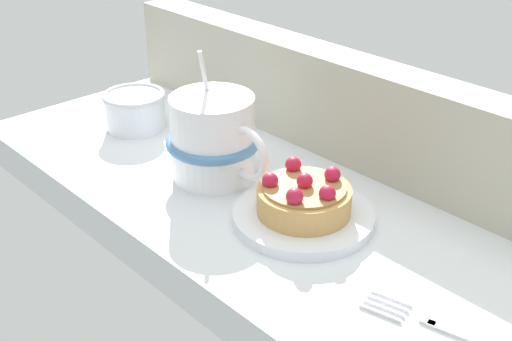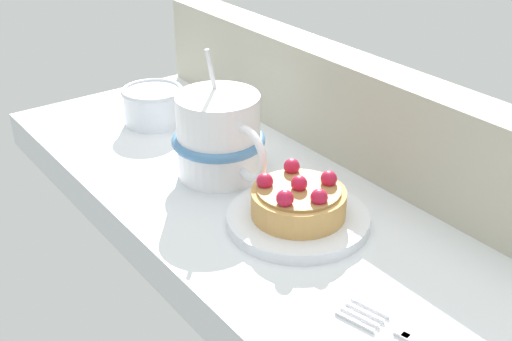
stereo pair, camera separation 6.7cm
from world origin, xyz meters
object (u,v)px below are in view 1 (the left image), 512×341
Objects in this scene: dessert_plate at (303,217)px; dessert_fork at (459,333)px; sugar_bowl at (135,109)px; raspberry_tart at (304,197)px; coffee_mug at (214,139)px.

dessert_plate is 19.26cm from dessert_fork.
dessert_plate is 1.76× the size of sugar_bowl.
dessert_fork is 48.62cm from sugar_bowl.
sugar_bowl is (-29.43, 0.63, -0.23)cm from raspberry_tart.
coffee_mug is (-12.78, -0.37, 1.85)cm from raspberry_tart.
dessert_plate is at bearing 170.75° from dessert_fork.
sugar_bowl is (-48.43, 3.72, 2.14)cm from dessert_fork.
dessert_fork is at bearing -9.23° from raspberry_tart.
coffee_mug reaches higher than dessert_plate.
sugar_bowl is at bearing 176.56° from coffee_mug.
dessert_fork is (19.01, -3.09, -2.38)cm from raspberry_tart.
coffee_mug reaches higher than dessert_fork.
sugar_bowl reaches higher than dessert_plate.
raspberry_tart reaches higher than dessert_plate.
raspberry_tart is 0.57× the size of dessert_fork.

